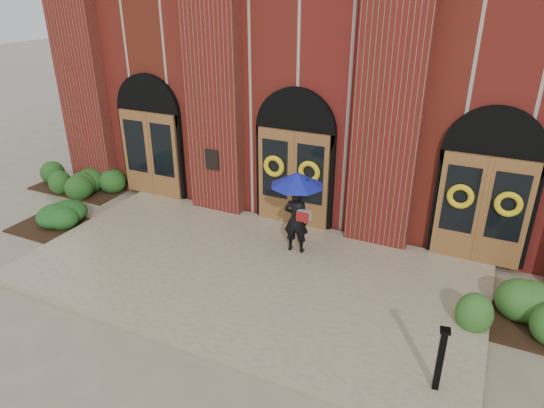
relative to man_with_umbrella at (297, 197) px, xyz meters
The scene contains 8 objects.
ground 2.17m from the man_with_umbrella, 115.20° to the right, with size 90.00×90.00×0.00m, color gray.
landing 2.03m from the man_with_umbrella, 117.80° to the right, with size 10.00×5.30×0.15m, color tan.
church_building 7.68m from the man_with_umbrella, 95.07° to the left, with size 16.20×12.53×7.00m.
man_with_umbrella is the anchor object (origin of this frame).
metal_post 4.81m from the man_with_umbrella, 39.90° to the right, with size 0.18×0.18×1.14m.
hedge_wall_left 7.92m from the man_with_umbrella, behind, with size 2.71×1.08×0.70m, color #1F4A18.
hedge_wall_right 5.21m from the man_with_umbrella, ahead, with size 2.90×1.16×0.74m, color #2B581F.
hedge_front_left 6.85m from the man_with_umbrella, 168.05° to the right, with size 1.53×1.31×0.54m, color #1A4C1A.
Camera 1 is at (4.42, -7.92, 5.95)m, focal length 32.00 mm.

